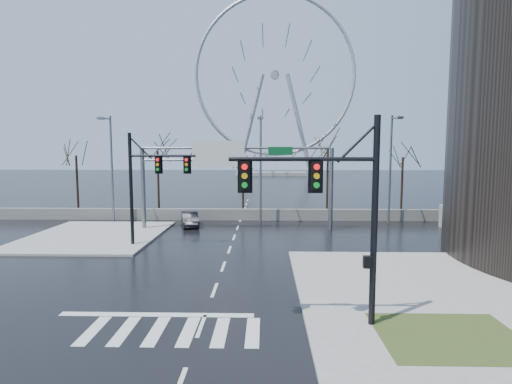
{
  "coord_description": "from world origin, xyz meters",
  "views": [
    {
      "loc": [
        2.46,
        -18.69,
        6.66
      ],
      "look_at": [
        1.82,
        7.8,
        4.0
      ],
      "focal_mm": 28.0,
      "sensor_mm": 36.0,
      "label": 1
    }
  ],
  "objects_px": {
    "signal_mast_near": "(338,201)",
    "sign_gantry": "(232,170)",
    "signal_mast_far": "(147,178)",
    "ferris_wheel": "(275,82)",
    "car": "(190,219)"
  },
  "relations": [
    {
      "from": "ferris_wheel",
      "to": "car",
      "type": "distance_m",
      "value": 82.84
    },
    {
      "from": "signal_mast_near",
      "to": "car",
      "type": "height_order",
      "value": "signal_mast_near"
    },
    {
      "from": "signal_mast_far",
      "to": "sign_gantry",
      "type": "height_order",
      "value": "signal_mast_far"
    },
    {
      "from": "car",
      "to": "signal_mast_far",
      "type": "bearing_deg",
      "value": -116.13
    },
    {
      "from": "sign_gantry",
      "to": "ferris_wheel",
      "type": "height_order",
      "value": "ferris_wheel"
    },
    {
      "from": "signal_mast_near",
      "to": "sign_gantry",
      "type": "height_order",
      "value": "signal_mast_near"
    },
    {
      "from": "signal_mast_far",
      "to": "ferris_wheel",
      "type": "height_order",
      "value": "ferris_wheel"
    },
    {
      "from": "signal_mast_far",
      "to": "ferris_wheel",
      "type": "bearing_deg",
      "value": 82.8
    },
    {
      "from": "ferris_wheel",
      "to": "car",
      "type": "relative_size",
      "value": 12.79
    },
    {
      "from": "signal_mast_near",
      "to": "sign_gantry",
      "type": "bearing_deg",
      "value": 106.19
    },
    {
      "from": "signal_mast_near",
      "to": "car",
      "type": "distance_m",
      "value": 23.23
    },
    {
      "from": "signal_mast_near",
      "to": "signal_mast_far",
      "type": "relative_size",
      "value": 1.0
    },
    {
      "from": "ferris_wheel",
      "to": "signal_mast_near",
      "type": "bearing_deg",
      "value": -89.92
    },
    {
      "from": "signal_mast_near",
      "to": "ferris_wheel",
      "type": "relative_size",
      "value": 0.16
    },
    {
      "from": "ferris_wheel",
      "to": "car",
      "type": "height_order",
      "value": "ferris_wheel"
    }
  ]
}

